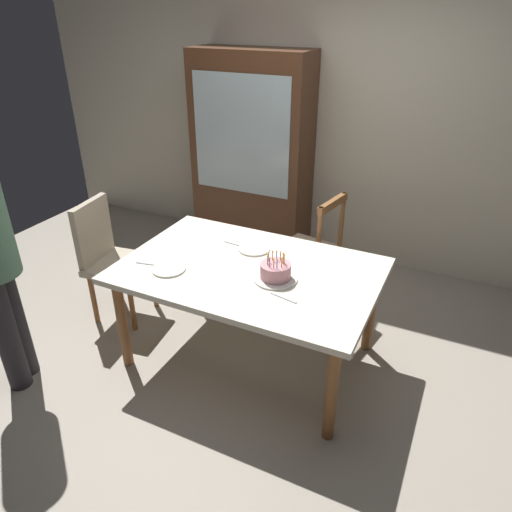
% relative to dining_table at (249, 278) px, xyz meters
% --- Properties ---
extents(ground, '(6.40, 6.40, 0.00)m').
position_rel_dining_table_xyz_m(ground, '(0.00, 0.00, -0.65)').
color(ground, '#9E9384').
extents(back_wall, '(6.40, 0.10, 2.60)m').
position_rel_dining_table_xyz_m(back_wall, '(0.00, 1.85, 0.65)').
color(back_wall, beige).
rests_on(back_wall, ground).
extents(dining_table, '(1.66, 1.09, 0.72)m').
position_rel_dining_table_xyz_m(dining_table, '(0.00, 0.00, 0.00)').
color(dining_table, silver).
rests_on(dining_table, ground).
extents(birthday_cake, '(0.28, 0.28, 0.17)m').
position_rel_dining_table_xyz_m(birthday_cake, '(0.21, -0.05, 0.13)').
color(birthday_cake, silver).
rests_on(birthday_cake, dining_table).
extents(plate_near_celebrant, '(0.22, 0.22, 0.01)m').
position_rel_dining_table_xyz_m(plate_near_celebrant, '(-0.46, -0.25, 0.08)').
color(plate_near_celebrant, silver).
rests_on(plate_near_celebrant, dining_table).
extents(plate_far_side, '(0.22, 0.22, 0.01)m').
position_rel_dining_table_xyz_m(plate_far_side, '(-0.08, 0.25, 0.08)').
color(plate_far_side, silver).
rests_on(plate_far_side, dining_table).
extents(fork_near_celebrant, '(0.18, 0.05, 0.01)m').
position_rel_dining_table_xyz_m(fork_near_celebrant, '(-0.62, -0.24, 0.08)').
color(fork_near_celebrant, silver).
rests_on(fork_near_celebrant, dining_table).
extents(fork_far_side, '(0.18, 0.03, 0.01)m').
position_rel_dining_table_xyz_m(fork_far_side, '(-0.24, 0.26, 0.08)').
color(fork_far_side, silver).
rests_on(fork_far_side, dining_table).
extents(fork_near_guest, '(0.18, 0.05, 0.01)m').
position_rel_dining_table_xyz_m(fork_near_guest, '(0.34, -0.23, 0.08)').
color(fork_near_guest, silver).
rests_on(fork_near_guest, dining_table).
extents(chair_spindle_back, '(0.51, 0.51, 0.95)m').
position_rel_dining_table_xyz_m(chair_spindle_back, '(0.12, 0.86, -0.19)').
color(chair_spindle_back, tan).
rests_on(chair_spindle_back, ground).
extents(chair_upholstered, '(0.50, 0.49, 0.95)m').
position_rel_dining_table_xyz_m(chair_upholstered, '(-1.22, 0.02, -0.11)').
color(chair_upholstered, tan).
rests_on(chair_upholstered, ground).
extents(china_cabinet, '(1.10, 0.45, 1.90)m').
position_rel_dining_table_xyz_m(china_cabinet, '(-0.75, 1.56, 0.31)').
color(china_cabinet, '#56331E').
rests_on(china_cabinet, ground).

